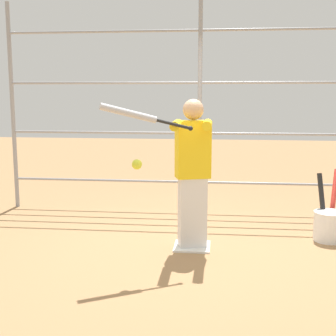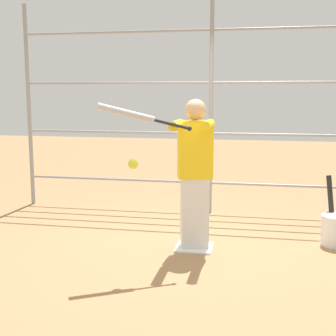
{
  "view_description": "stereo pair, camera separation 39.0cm",
  "coord_description": "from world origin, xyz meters",
  "px_view_note": "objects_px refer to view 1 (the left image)",
  "views": [
    {
      "loc": [
        -0.28,
        5.03,
        1.73
      ],
      "look_at": [
        0.24,
        0.33,
        0.95
      ],
      "focal_mm": 50.0,
      "sensor_mm": 36.0,
      "label": 1
    },
    {
      "loc": [
        -0.67,
        4.97,
        1.73
      ],
      "look_at": [
        0.24,
        0.33,
        0.95
      ],
      "focal_mm": 50.0,
      "sensor_mm": 36.0,
      "label": 2
    }
  ],
  "objects_px": {
    "baseball_bat_swinging": "(136,115)",
    "softball_in_flight": "(137,164)",
    "bat_bucket": "(330,222)",
    "batter": "(193,169)"
  },
  "relations": [
    {
      "from": "bat_bucket",
      "to": "softball_in_flight",
      "type": "bearing_deg",
      "value": 31.36
    },
    {
      "from": "baseball_bat_swinging",
      "to": "softball_in_flight",
      "type": "xyz_separation_m",
      "value": [
        -0.03,
        0.15,
        -0.45
      ]
    },
    {
      "from": "softball_in_flight",
      "to": "bat_bucket",
      "type": "bearing_deg",
      "value": -148.64
    },
    {
      "from": "batter",
      "to": "baseball_bat_swinging",
      "type": "height_order",
      "value": "batter"
    },
    {
      "from": "softball_in_flight",
      "to": "bat_bucket",
      "type": "relative_size",
      "value": 0.11
    },
    {
      "from": "softball_in_flight",
      "to": "bat_bucket",
      "type": "xyz_separation_m",
      "value": [
        -2.06,
        -1.26,
        -0.84
      ]
    },
    {
      "from": "baseball_bat_swinging",
      "to": "softball_in_flight",
      "type": "relative_size",
      "value": 8.89
    },
    {
      "from": "softball_in_flight",
      "to": "bat_bucket",
      "type": "distance_m",
      "value": 2.56
    },
    {
      "from": "baseball_bat_swinging",
      "to": "bat_bucket",
      "type": "distance_m",
      "value": 2.69
    },
    {
      "from": "baseball_bat_swinging",
      "to": "softball_in_flight",
      "type": "height_order",
      "value": "baseball_bat_swinging"
    }
  ]
}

